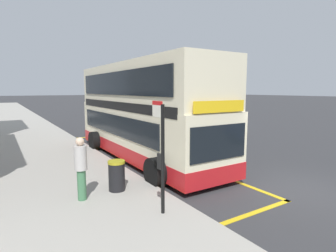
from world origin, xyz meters
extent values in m
plane|color=#333335|center=(0.00, 32.00, 0.00)|extent=(260.00, 260.00, 0.00)
cube|color=#A39E93|center=(-7.00, 32.00, 0.07)|extent=(6.00, 76.00, 0.14)
cube|color=beige|center=(-2.45, 6.41, 1.35)|extent=(2.55, 10.39, 2.30)
cube|color=beige|center=(-2.45, 6.41, 3.45)|extent=(2.52, 10.18, 1.90)
cube|color=red|center=(-2.45, 6.41, 0.50)|extent=(2.57, 10.41, 0.60)
cube|color=black|center=(-2.45, 6.41, 2.52)|extent=(2.58, 9.56, 0.36)
cube|color=black|center=(-3.74, 6.81, 1.65)|extent=(0.04, 8.31, 0.90)
cube|color=black|center=(-3.74, 6.41, 3.50)|extent=(0.04, 9.14, 1.00)
cube|color=black|center=(-2.45, 1.20, 1.60)|extent=(2.24, 0.04, 1.10)
cube|color=yellow|center=(-2.45, 1.20, 2.72)|extent=(2.04, 0.04, 0.36)
cylinder|color=black|center=(-3.81, 2.67, 0.50)|extent=(0.56, 1.00, 1.00)
cylinder|color=black|center=(-1.09, 2.67, 0.50)|extent=(0.56, 1.00, 1.00)
cylinder|color=black|center=(-3.81, 9.27, 0.50)|extent=(0.56, 1.00, 1.00)
cylinder|color=black|center=(-1.09, 9.27, 0.50)|extent=(0.56, 1.00, 1.00)
cube|color=gold|center=(-3.92, 6.54, 0.01)|extent=(0.16, 14.06, 0.01)
cube|color=gold|center=(-1.22, 6.54, 0.01)|extent=(0.16, 14.06, 0.01)
cube|color=gold|center=(-2.57, -0.42, 0.01)|extent=(2.86, 0.16, 0.01)
cube|color=gold|center=(-2.57, 13.49, 0.01)|extent=(2.86, 0.16, 0.01)
cylinder|color=black|center=(-4.84, 0.62, 1.51)|extent=(0.09, 0.09, 2.74)
cube|color=silver|center=(-4.84, 0.88, 2.70)|extent=(0.05, 0.42, 0.30)
cube|color=red|center=(-4.84, 0.88, 2.90)|extent=(0.05, 0.42, 0.10)
cube|color=black|center=(-4.84, 0.72, 1.44)|extent=(0.06, 0.28, 0.40)
cube|color=navy|center=(4.70, 31.09, 0.66)|extent=(1.76, 4.20, 0.72)
cube|color=black|center=(4.70, 30.99, 1.32)|extent=(1.52, 1.90, 0.60)
cylinder|color=black|center=(3.77, 32.39, 0.30)|extent=(0.22, 0.60, 0.60)
cylinder|color=black|center=(5.64, 32.39, 0.30)|extent=(0.22, 0.60, 0.60)
cylinder|color=black|center=(3.77, 29.79, 0.30)|extent=(0.22, 0.60, 0.60)
cylinder|color=black|center=(5.64, 29.79, 0.30)|extent=(0.22, 0.60, 0.60)
cylinder|color=#3F724C|center=(-6.34, 2.55, 0.57)|extent=(0.24, 0.24, 0.87)
cylinder|color=#B7B2AD|center=(-6.34, 2.55, 1.35)|extent=(0.34, 0.34, 0.69)
sphere|color=beige|center=(-6.34, 2.55, 1.81)|extent=(0.23, 0.23, 0.23)
cylinder|color=black|center=(-5.24, 2.72, 0.57)|extent=(0.50, 0.50, 0.85)
cylinder|color=#A5991E|center=(-5.24, 2.72, 1.03)|extent=(0.52, 0.52, 0.08)
camera|label=1|loc=(-8.21, -4.94, 3.23)|focal=29.03mm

